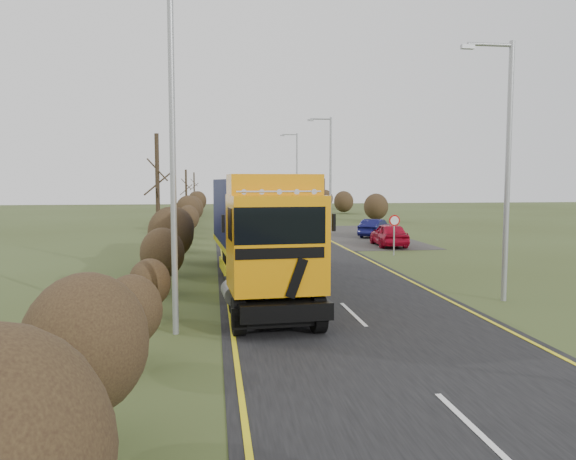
% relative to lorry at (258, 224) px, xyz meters
% --- Properties ---
extents(ground, '(160.00, 160.00, 0.00)m').
position_rel_lorry_xyz_m(ground, '(2.49, -1.05, -2.41)').
color(ground, '#37411B').
rests_on(ground, ground).
extents(road, '(8.00, 120.00, 0.02)m').
position_rel_lorry_xyz_m(road, '(2.49, 8.95, -2.40)').
color(road, black).
rests_on(road, ground).
extents(layby, '(6.00, 18.00, 0.02)m').
position_rel_lorry_xyz_m(layby, '(8.99, 18.95, -2.39)').
color(layby, '#2D2B28').
rests_on(layby, ground).
extents(lane_markings, '(7.52, 116.00, 0.01)m').
position_rel_lorry_xyz_m(lane_markings, '(2.49, 8.64, -2.38)').
color(lane_markings, yellow).
rests_on(lane_markings, road).
extents(hedgerow, '(2.24, 102.04, 6.05)m').
position_rel_lorry_xyz_m(hedgerow, '(-3.50, 6.84, -0.79)').
color(hedgerow, black).
rests_on(hedgerow, ground).
extents(lorry, '(3.37, 15.36, 4.24)m').
position_rel_lorry_xyz_m(lorry, '(0.00, 0.00, 0.00)').
color(lorry, black).
rests_on(lorry, ground).
extents(car_red_hatchback, '(2.00, 4.38, 1.46)m').
position_rel_lorry_xyz_m(car_red_hatchback, '(9.14, 12.09, -1.68)').
color(car_red_hatchback, '#A3081F').
rests_on(car_red_hatchback, ground).
extents(car_blue_sedan, '(3.30, 4.05, 1.30)m').
position_rel_lorry_xyz_m(car_blue_sedan, '(9.96, 17.95, -1.76)').
color(car_blue_sedan, '#0A0B39').
rests_on(car_blue_sedan, ground).
extents(streetlight_near, '(1.84, 0.18, 8.62)m').
position_rel_lorry_xyz_m(streetlight_near, '(7.96, -3.78, 2.33)').
color(streetlight_near, '#949699').
rests_on(streetlight_near, ground).
extents(streetlight_mid, '(1.91, 0.18, 8.96)m').
position_rel_lorry_xyz_m(streetlight_mid, '(7.30, 21.53, 2.53)').
color(streetlight_mid, '#949699').
rests_on(streetlight_mid, ground).
extents(streetlight_far, '(2.03, 0.19, 9.54)m').
position_rel_lorry_xyz_m(streetlight_far, '(7.90, 43.16, 2.87)').
color(streetlight_far, '#949699').
rests_on(streetlight_far, ground).
extents(left_pole, '(0.16, 0.16, 11.21)m').
position_rel_lorry_xyz_m(left_pole, '(-2.71, -6.52, 3.20)').
color(left_pole, '#949699').
rests_on(left_pole, ground).
extents(speed_sign, '(0.61, 0.10, 2.22)m').
position_rel_lorry_xyz_m(speed_sign, '(8.09, 7.97, -0.87)').
color(speed_sign, '#949699').
rests_on(speed_sign, ground).
extents(warning_board, '(0.75, 0.11, 1.96)m').
position_rel_lorry_xyz_m(warning_board, '(7.55, 23.96, -1.21)').
color(warning_board, '#949699').
rests_on(warning_board, ground).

